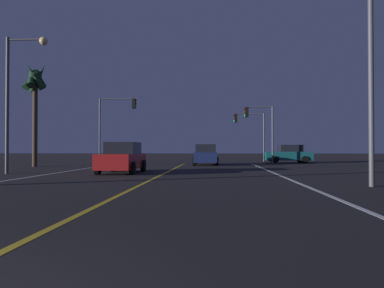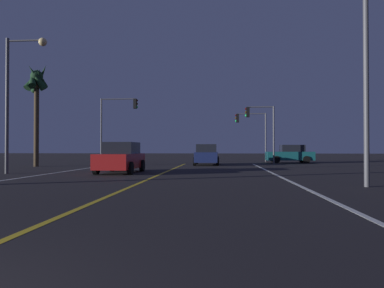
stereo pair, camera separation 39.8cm
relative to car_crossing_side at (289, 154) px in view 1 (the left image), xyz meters
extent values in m
cube|color=silver|center=(-3.69, -20.23, -0.82)|extent=(0.16, 35.27, 0.01)
cube|color=gold|center=(-9.67, -20.23, -0.82)|extent=(0.16, 35.27, 0.01)
cylinder|color=black|center=(-1.41, -0.90, -0.48)|extent=(0.68, 0.22, 0.68)
cylinder|color=black|center=(-1.41, 0.90, -0.48)|extent=(0.68, 0.22, 0.68)
cylinder|color=black|center=(1.29, -0.90, -0.48)|extent=(0.68, 0.22, 0.68)
cylinder|color=black|center=(1.29, 0.90, -0.48)|extent=(0.68, 0.22, 0.68)
cube|color=#145156|center=(-0.06, 0.00, -0.16)|extent=(4.30, 1.80, 0.80)
cube|color=black|center=(0.19, 0.00, 0.56)|extent=(2.10, 1.60, 0.64)
cube|color=red|center=(2.04, -0.60, -0.06)|extent=(0.08, 0.24, 0.16)
cube|color=red|center=(2.04, 0.60, -0.06)|extent=(0.08, 0.24, 0.16)
cylinder|color=black|center=(-8.57, -3.31, -0.48)|extent=(0.22, 0.68, 0.68)
cylinder|color=black|center=(-6.77, -3.31, -0.48)|extent=(0.22, 0.68, 0.68)
cylinder|color=black|center=(-8.57, -6.01, -0.48)|extent=(0.22, 0.68, 0.68)
cylinder|color=black|center=(-6.77, -6.01, -0.48)|extent=(0.22, 0.68, 0.68)
cube|color=navy|center=(-7.67, -4.66, -0.16)|extent=(1.80, 4.30, 0.80)
cube|color=black|center=(-7.67, -4.91, 0.56)|extent=(1.60, 2.10, 0.64)
cube|color=red|center=(-8.27, -6.76, -0.06)|extent=(0.24, 0.08, 0.16)
cube|color=red|center=(-7.07, -6.76, -0.06)|extent=(0.24, 0.08, 0.16)
cylinder|color=black|center=(-11.14, -15.88, -0.48)|extent=(0.22, 0.68, 0.68)
cylinder|color=black|center=(-12.94, -15.88, -0.48)|extent=(0.22, 0.68, 0.68)
cylinder|color=black|center=(-11.14, -13.18, -0.48)|extent=(0.22, 0.68, 0.68)
cylinder|color=black|center=(-12.94, -13.18, -0.48)|extent=(0.22, 0.68, 0.68)
cube|color=maroon|center=(-12.04, -14.53, -0.16)|extent=(1.80, 4.30, 0.80)
cube|color=black|center=(-12.04, -14.28, 0.56)|extent=(1.60, 2.10, 0.64)
cube|color=red|center=(-11.44, -12.43, -0.06)|extent=(0.24, 0.08, 0.16)
cube|color=red|center=(-12.64, -12.43, -0.06)|extent=(0.24, 0.08, 0.16)
cylinder|color=#4C4C51|center=(-1.83, -2.09, 1.73)|extent=(0.14, 0.14, 5.10)
cylinder|color=#4C4C51|center=(-2.96, -2.09, 4.23)|extent=(2.26, 0.10, 0.10)
cube|color=black|center=(-4.09, -2.09, 3.78)|extent=(0.28, 0.36, 0.90)
sphere|color=#3A0605|center=(-4.25, -2.09, 4.08)|extent=(0.20, 0.20, 0.20)
sphere|color=#3C2706|center=(-4.25, -2.09, 3.78)|extent=(0.20, 0.20, 0.20)
sphere|color=#19E059|center=(-4.25, -2.09, 3.48)|extent=(0.20, 0.20, 0.20)
cylinder|color=#4C4C51|center=(-17.50, -2.09, 2.16)|extent=(0.14, 0.14, 5.96)
cylinder|color=#4C4C51|center=(-15.91, -2.09, 5.09)|extent=(3.18, 0.10, 0.10)
cube|color=black|center=(-14.32, -2.09, 4.64)|extent=(0.28, 0.36, 0.90)
sphere|color=#3A0605|center=(-14.16, -2.09, 4.94)|extent=(0.20, 0.20, 0.20)
sphere|color=#3C2706|center=(-14.16, -2.09, 4.64)|extent=(0.20, 0.20, 0.20)
sphere|color=#19E059|center=(-14.16, -2.09, 4.34)|extent=(0.20, 0.20, 0.20)
cylinder|color=#4C4C51|center=(-1.83, 3.41, 1.71)|extent=(0.14, 0.14, 5.06)
cylinder|color=#4C4C51|center=(-3.29, 3.41, 4.19)|extent=(2.91, 0.10, 0.10)
cube|color=black|center=(-4.74, 3.41, 3.74)|extent=(0.28, 0.36, 0.90)
sphere|color=#3A0605|center=(-4.90, 3.41, 4.04)|extent=(0.20, 0.20, 0.20)
sphere|color=#3C2706|center=(-4.90, 3.41, 3.74)|extent=(0.20, 0.20, 0.20)
sphere|color=#19E059|center=(-4.90, 3.41, 3.44)|extent=(0.20, 0.20, 0.20)
cylinder|color=#4C4C51|center=(-1.44, -20.80, 2.91)|extent=(0.18, 0.18, 7.46)
cylinder|color=#4C4C51|center=(-17.89, -15.72, 2.81)|extent=(0.18, 0.18, 7.26)
cylinder|color=#4C4C51|center=(-16.91, -15.72, 6.28)|extent=(1.96, 0.10, 0.10)
sphere|color=#F9D88C|center=(-15.93, -15.72, 6.18)|extent=(0.44, 0.44, 0.44)
cylinder|color=#473826|center=(-20.35, -8.26, 2.46)|extent=(0.36, 0.36, 6.56)
sphere|color=#19381E|center=(-20.35, -8.26, 5.99)|extent=(0.90, 0.90, 0.90)
cone|color=#19381E|center=(-20.06, -8.22, 5.84)|extent=(0.76, 1.73, 1.52)
cone|color=#19381E|center=(-20.23, -7.99, 5.84)|extent=(1.87, 1.26, 2.25)
cone|color=#19381E|center=(-20.64, -8.16, 5.84)|extent=(1.08, 1.75, 2.00)
cone|color=#19381E|center=(-20.61, -8.41, 5.84)|extent=(1.36, 1.78, 1.81)
cone|color=#19381E|center=(-20.23, -8.53, 5.84)|extent=(1.63, 1.16, 1.99)
camera|label=1|loc=(-6.93, -33.43, 0.51)|focal=32.64mm
camera|label=2|loc=(-6.53, -33.43, 0.51)|focal=32.64mm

